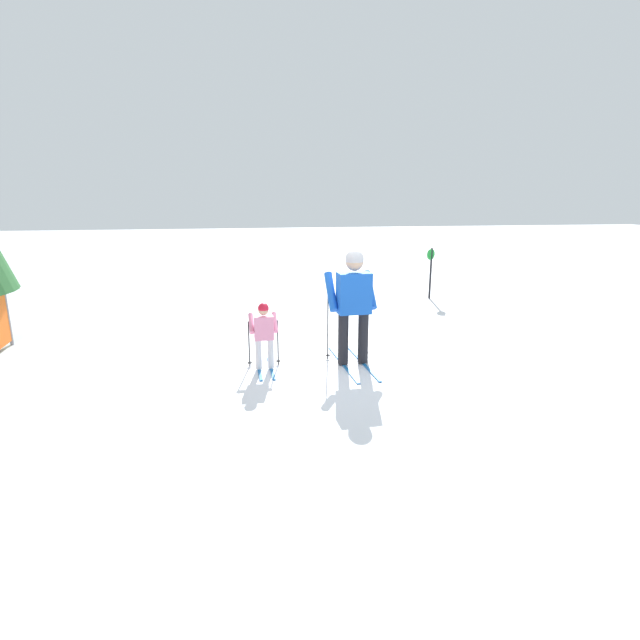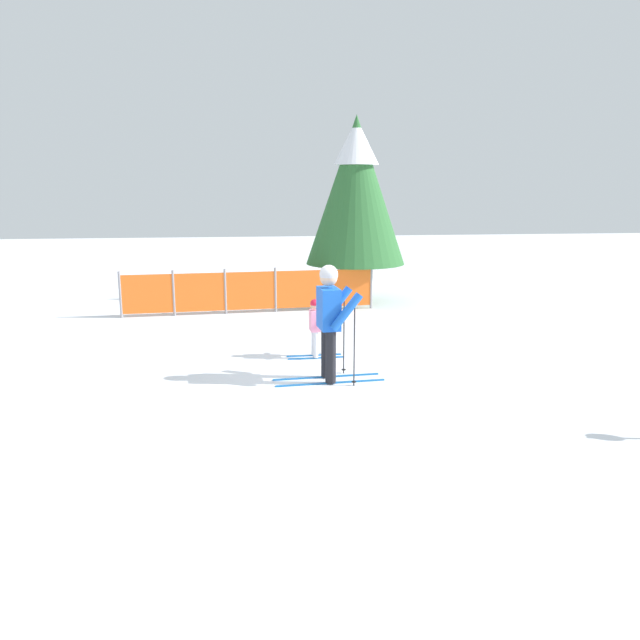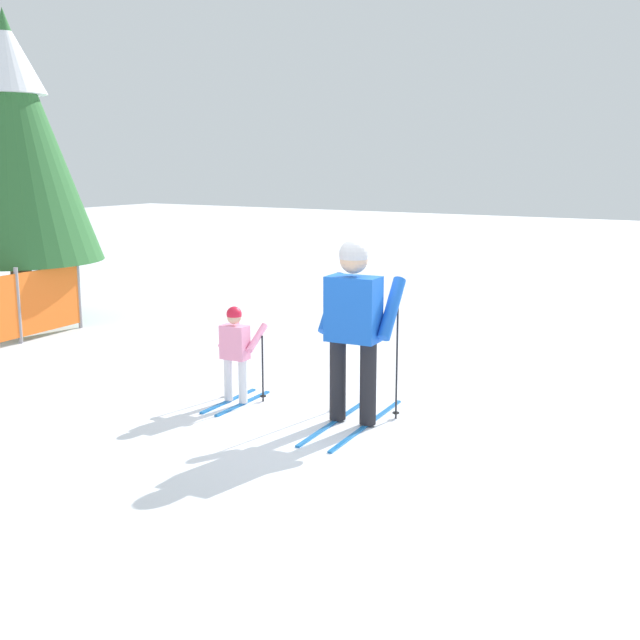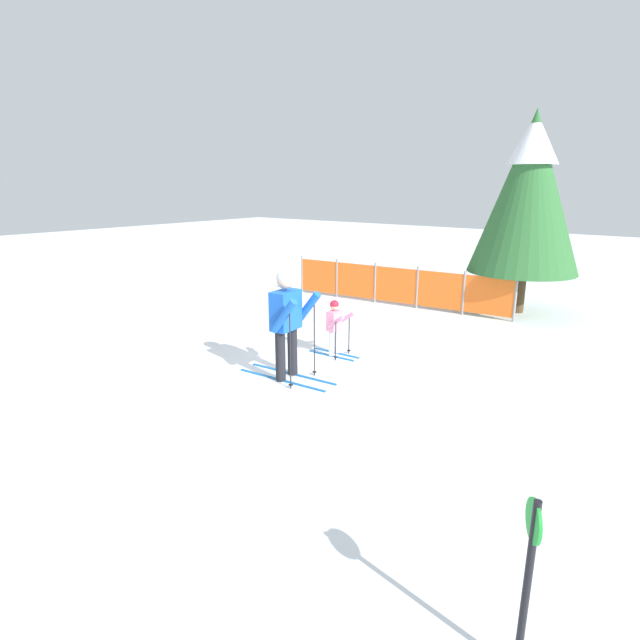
# 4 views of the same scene
# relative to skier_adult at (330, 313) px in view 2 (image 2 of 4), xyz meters

# --- Properties ---
(ground_plane) EXTENTS (60.00, 60.00, 0.00)m
(ground_plane) POSITION_rel_skier_adult_xyz_m (0.06, 0.08, -1.09)
(ground_plane) COLOR white
(skier_adult) EXTENTS (1.75, 0.80, 1.83)m
(skier_adult) POSITION_rel_skier_adult_xyz_m (0.00, 0.00, 0.00)
(skier_adult) COLOR #1966B2
(skier_adult) RESTS_ON ground_plane
(skier_child) EXTENTS (1.00, 0.52, 1.06)m
(skier_child) POSITION_rel_skier_adult_xyz_m (-0.05, 1.40, -0.48)
(skier_child) COLOR #1966B2
(skier_child) RESTS_ON ground_plane
(safety_fence) EXTENTS (6.09, 0.50, 1.09)m
(safety_fence) POSITION_rel_skier_adult_xyz_m (-1.13, 5.64, -0.55)
(safety_fence) COLOR gray
(safety_fence) RESTS_ON ground_plane
(conifer_far) EXTENTS (2.59, 2.59, 4.81)m
(conifer_far) POSITION_rel_skier_adult_xyz_m (1.66, 6.88, 1.88)
(conifer_far) COLOR #4C3823
(conifer_far) RESTS_ON ground_plane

